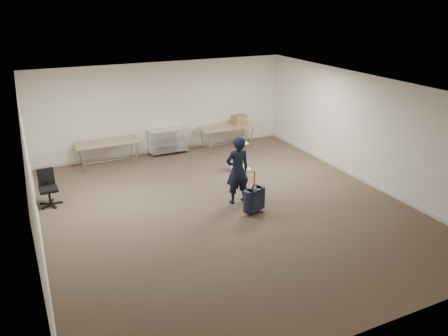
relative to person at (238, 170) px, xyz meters
name	(u,v)px	position (x,y,z in m)	size (l,w,h in m)	color
ground	(226,208)	(-0.39, -0.18, -0.82)	(9.00, 9.00, 0.00)	#4D3F2F
room_shell	(203,185)	(-0.39, 1.20, -0.77)	(8.00, 9.00, 9.00)	white
folding_table_left	(107,143)	(-2.29, 3.77, -0.14)	(1.80, 0.75, 0.73)	#8F7857
folding_table_right	(227,128)	(1.51, 3.77, -0.14)	(1.80, 0.75, 0.73)	#8F7857
wire_shelf	(168,140)	(-0.39, 4.02, -0.38)	(1.22, 0.47, 0.80)	silver
person	(238,170)	(0.00, 0.00, 0.00)	(0.60, 0.39, 1.65)	black
suitcase	(254,199)	(0.09, -0.68, -0.48)	(0.41, 0.29, 1.02)	black
office_chair	(49,195)	(-4.07, 1.74, -0.56)	(0.53, 0.53, 0.88)	black
equipment_cart	(241,164)	(1.01, 1.77, -0.60)	(0.46, 0.46, 0.83)	beige
cardboard_box	(239,120)	(1.95, 3.79, 0.06)	(0.42, 0.31, 0.31)	#8A5C40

